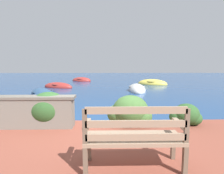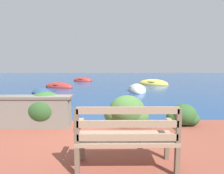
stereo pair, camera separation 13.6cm
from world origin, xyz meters
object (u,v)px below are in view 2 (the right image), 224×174
Objects in this scene: park_bench at (126,136)px; mooring_buoy at (24,107)px; rowboat_distant at (83,81)px; rowboat_nearest at (43,95)px; rowboat_far at (59,87)px; rowboat_outer at (153,84)px; rowboat_mid at (137,90)px.

park_bench reaches higher than mooring_buoy.
park_bench is at bearing -50.88° from mooring_buoy.
rowboat_distant is (-3.34, 17.27, -0.63)m from park_bench.
mooring_buoy is at bearing 126.72° from park_bench.
rowboat_nearest is 7.51× the size of mooring_buoy.
rowboat_far is at bearing -27.86° from rowboat_nearest.
rowboat_outer is (7.93, 2.14, 0.01)m from rowboat_far.
park_bench reaches higher than rowboat_mid.
rowboat_far is (-4.26, 11.31, -0.64)m from park_bench.
rowboat_outer is at bearing -23.68° from rowboat_mid.
rowboat_nearest is 5.99m from rowboat_mid.
rowboat_distant is (0.92, 5.96, 0.01)m from rowboat_far.
rowboat_outer is at bearing 51.09° from mooring_buoy.
rowboat_nearest is 9.85m from rowboat_outer.
rowboat_outer is at bearing 72.33° from park_bench.
rowboat_far is 0.91× the size of rowboat_outer.
park_bench is 5.75m from mooring_buoy.
rowboat_outer is 1.19× the size of rowboat_distant.
mooring_buoy is at bearing -61.50° from rowboat_far.
park_bench is 9.63m from rowboat_mid.
rowboat_nearest is at bearing -62.22° from rowboat_far.
rowboat_nearest is 1.23× the size of rowboat_far.
mooring_buoy is (-7.28, -9.02, -0.00)m from rowboat_outer.
rowboat_nearest is 2.75m from mooring_buoy.
rowboat_outer is 7.99m from rowboat_distant.
park_bench is 12.10m from rowboat_far.
rowboat_nearest is (-3.92, 7.17, -0.64)m from park_bench.
rowboat_outer is 11.59m from mooring_buoy.
rowboat_far is 6.91m from mooring_buoy.
rowboat_distant reaches higher than rowboat_far.
rowboat_distant is 12.84m from mooring_buoy.
park_bench is 13.96m from rowboat_outer.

